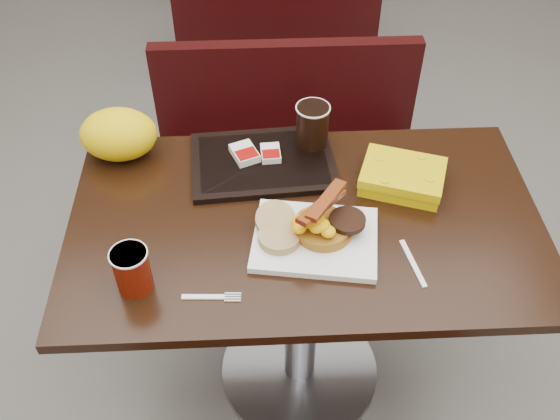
{
  "coord_description": "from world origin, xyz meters",
  "views": [
    {
      "loc": [
        -0.12,
        -1.1,
        1.89
      ],
      "look_at": [
        -0.07,
        -0.04,
        0.82
      ],
      "focal_mm": 40.03,
      "sensor_mm": 36.0,
      "label": 1
    }
  ],
  "objects_px": {
    "bench_near_n": "(288,157)",
    "hashbrown_sleeve_left": "(245,153)",
    "platter": "(315,239)",
    "coffee_cup_far": "(312,125)",
    "knife": "(413,263)",
    "coffee_cup_near": "(132,270)",
    "table_near": "(302,306)",
    "tray": "(263,162)",
    "paper_bag": "(119,134)",
    "fork": "(203,297)",
    "clamshell": "(402,177)",
    "pancake_stack": "(324,227)",
    "hashbrown_sleeve_right": "(271,153)",
    "bench_far_s": "(275,5)"
  },
  "relations": [
    {
      "from": "bench_far_s",
      "to": "fork",
      "type": "xyz_separation_m",
      "value": [
        -0.25,
        -2.14,
        0.39
      ]
    },
    {
      "from": "hashbrown_sleeve_right",
      "to": "pancake_stack",
      "type": "bearing_deg",
      "value": -70.9
    },
    {
      "from": "table_near",
      "to": "platter",
      "type": "bearing_deg",
      "value": -78.23
    },
    {
      "from": "bench_near_n",
      "to": "knife",
      "type": "xyz_separation_m",
      "value": [
        0.24,
        -0.86,
        0.39
      ]
    },
    {
      "from": "fork",
      "to": "paper_bag",
      "type": "height_order",
      "value": "paper_bag"
    },
    {
      "from": "table_near",
      "to": "paper_bag",
      "type": "height_order",
      "value": "paper_bag"
    },
    {
      "from": "bench_far_s",
      "to": "hashbrown_sleeve_right",
      "type": "xyz_separation_m",
      "value": [
        -0.08,
        -1.67,
        0.42
      ]
    },
    {
      "from": "clamshell",
      "to": "bench_far_s",
      "type": "bearing_deg",
      "value": 117.9
    },
    {
      "from": "hashbrown_sleeve_left",
      "to": "bench_near_n",
      "type": "bearing_deg",
      "value": 49.95
    },
    {
      "from": "fork",
      "to": "table_near",
      "type": "bearing_deg",
      "value": 46.42
    },
    {
      "from": "hashbrown_sleeve_left",
      "to": "clamshell",
      "type": "bearing_deg",
      "value": -37.74
    },
    {
      "from": "platter",
      "to": "bench_near_n",
      "type": "bearing_deg",
      "value": 100.35
    },
    {
      "from": "table_near",
      "to": "coffee_cup_far",
      "type": "height_order",
      "value": "coffee_cup_far"
    },
    {
      "from": "table_near",
      "to": "hashbrown_sleeve_left",
      "type": "relative_size",
      "value": 14.29
    },
    {
      "from": "fork",
      "to": "tray",
      "type": "relative_size",
      "value": 0.34
    },
    {
      "from": "clamshell",
      "to": "coffee_cup_far",
      "type": "bearing_deg",
      "value": 163.14
    },
    {
      "from": "table_near",
      "to": "clamshell",
      "type": "relative_size",
      "value": 5.66
    },
    {
      "from": "platter",
      "to": "hashbrown_sleeve_left",
      "type": "bearing_deg",
      "value": 127.8
    },
    {
      "from": "table_near",
      "to": "coffee_cup_near",
      "type": "relative_size",
      "value": 10.61
    },
    {
      "from": "bench_near_n",
      "to": "hashbrown_sleeve_left",
      "type": "xyz_separation_m",
      "value": [
        -0.15,
        -0.47,
        0.42
      ]
    },
    {
      "from": "table_near",
      "to": "bench_near_n",
      "type": "xyz_separation_m",
      "value": [
        0.0,
        0.7,
        -0.02
      ]
    },
    {
      "from": "platter",
      "to": "hashbrown_sleeve_right",
      "type": "bearing_deg",
      "value": 116.63
    },
    {
      "from": "coffee_cup_near",
      "to": "hashbrown_sleeve_left",
      "type": "distance_m",
      "value": 0.49
    },
    {
      "from": "platter",
      "to": "tray",
      "type": "distance_m",
      "value": 0.32
    },
    {
      "from": "knife",
      "to": "hashbrown_sleeve_left",
      "type": "relative_size",
      "value": 1.76
    },
    {
      "from": "table_near",
      "to": "tray",
      "type": "distance_m",
      "value": 0.45
    },
    {
      "from": "tray",
      "to": "hashbrown_sleeve_left",
      "type": "relative_size",
      "value": 4.64
    },
    {
      "from": "bench_near_n",
      "to": "coffee_cup_near",
      "type": "xyz_separation_m",
      "value": [
        -0.4,
        -0.9,
        0.45
      ]
    },
    {
      "from": "tray",
      "to": "bench_far_s",
      "type": "bearing_deg",
      "value": 82.57
    },
    {
      "from": "fork",
      "to": "clamshell",
      "type": "height_order",
      "value": "clamshell"
    },
    {
      "from": "pancake_stack",
      "to": "coffee_cup_far",
      "type": "height_order",
      "value": "coffee_cup_far"
    },
    {
      "from": "knife",
      "to": "tray",
      "type": "relative_size",
      "value": 0.38
    },
    {
      "from": "pancake_stack",
      "to": "fork",
      "type": "distance_m",
      "value": 0.34
    },
    {
      "from": "paper_bag",
      "to": "hashbrown_sleeve_left",
      "type": "bearing_deg",
      "value": -7.42
    },
    {
      "from": "tray",
      "to": "paper_bag",
      "type": "bearing_deg",
      "value": 167.17
    },
    {
      "from": "knife",
      "to": "coffee_cup_far",
      "type": "xyz_separation_m",
      "value": [
        -0.21,
        0.44,
        0.08
      ]
    },
    {
      "from": "coffee_cup_near",
      "to": "tray",
      "type": "xyz_separation_m",
      "value": [
        0.3,
        0.41,
        -0.05
      ]
    },
    {
      "from": "knife",
      "to": "coffee_cup_near",
      "type": "bearing_deg",
      "value": -97.37
    },
    {
      "from": "table_near",
      "to": "fork",
      "type": "distance_m",
      "value": 0.51
    },
    {
      "from": "platter",
      "to": "coffee_cup_far",
      "type": "relative_size",
      "value": 2.45
    },
    {
      "from": "bench_near_n",
      "to": "hashbrown_sleeve_right",
      "type": "height_order",
      "value": "hashbrown_sleeve_right"
    },
    {
      "from": "bench_near_n",
      "to": "pancake_stack",
      "type": "height_order",
      "value": "pancake_stack"
    },
    {
      "from": "tray",
      "to": "hashbrown_sleeve_right",
      "type": "height_order",
      "value": "hashbrown_sleeve_right"
    },
    {
      "from": "tray",
      "to": "coffee_cup_far",
      "type": "bearing_deg",
      "value": 21.83
    },
    {
      "from": "tray",
      "to": "bench_near_n",
      "type": "bearing_deg",
      "value": 74.23
    },
    {
      "from": "platter",
      "to": "fork",
      "type": "relative_size",
      "value": 2.23
    },
    {
      "from": "knife",
      "to": "tray",
      "type": "xyz_separation_m",
      "value": [
        -0.34,
        0.37,
        0.01
      ]
    },
    {
      "from": "knife",
      "to": "platter",
      "type": "bearing_deg",
      "value": -120.0
    },
    {
      "from": "table_near",
      "to": "platter",
      "type": "height_order",
      "value": "platter"
    },
    {
      "from": "platter",
      "to": "pancake_stack",
      "type": "height_order",
      "value": "pancake_stack"
    }
  ]
}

